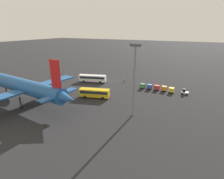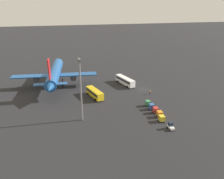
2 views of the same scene
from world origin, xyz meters
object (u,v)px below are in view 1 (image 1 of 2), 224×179
(cargo_cart_red, at_px, (157,87))
(airplane, at_px, (25,87))
(shuttle_bus_far, at_px, (94,93))
(cargo_cart_green, at_px, (143,86))
(cargo_cart_yellow, at_px, (171,90))
(cargo_cart_orange, at_px, (164,88))
(shuttle_bus_near, at_px, (93,78))
(cargo_cart_blue, at_px, (150,87))
(baggage_tug, at_px, (185,92))
(worker_person, at_px, (124,80))

(cargo_cart_red, bearing_deg, airplane, 43.48)
(shuttle_bus_far, distance_m, cargo_cart_green, 21.38)
(shuttle_bus_far, xyz_separation_m, cargo_cart_yellow, (-23.90, -17.30, -0.73))
(shuttle_bus_far, relative_size, cargo_cart_orange, 5.29)
(cargo_cart_orange, xyz_separation_m, cargo_cart_red, (2.88, 0.12, 0.00))
(cargo_cart_orange, height_order, cargo_cart_red, same)
(airplane, relative_size, cargo_cart_green, 20.60)
(shuttle_bus_near, distance_m, cargo_cart_green, 23.40)
(cargo_cart_green, bearing_deg, cargo_cart_red, -175.69)
(cargo_cart_yellow, bearing_deg, airplane, 38.63)
(airplane, distance_m, cargo_cart_yellow, 51.69)
(shuttle_bus_near, height_order, cargo_cart_blue, shuttle_bus_near)
(cargo_cart_green, bearing_deg, cargo_cart_blue, -175.74)
(baggage_tug, bearing_deg, cargo_cart_yellow, 7.61)
(worker_person, xyz_separation_m, cargo_cart_orange, (-18.88, 4.67, 0.32))
(airplane, bearing_deg, worker_person, -110.46)
(cargo_cart_red, distance_m, cargo_cart_green, 5.77)
(shuttle_bus_near, xyz_separation_m, baggage_tug, (-39.56, -2.10, -1.06))
(airplane, xyz_separation_m, cargo_cart_yellow, (-40.20, -32.13, -4.85))
(shuttle_bus_near, bearing_deg, cargo_cart_blue, 167.45)
(shuttle_bus_near, distance_m, worker_person, 14.78)
(baggage_tug, distance_m, worker_person, 26.88)
(cargo_cart_blue, relative_size, cargo_cart_green, 1.00)
(shuttle_bus_near, xyz_separation_m, cargo_cart_green, (-23.34, -1.54, -0.81))
(baggage_tug, xyz_separation_m, cargo_cart_orange, (7.59, 0.00, 0.25))
(baggage_tug, distance_m, cargo_cart_yellow, 4.77)
(shuttle_bus_far, bearing_deg, cargo_cart_green, -141.97)
(baggage_tug, height_order, cargo_cart_blue, baggage_tug)
(airplane, relative_size, baggage_tug, 17.73)
(cargo_cart_red, relative_size, cargo_cart_green, 1.00)
(shuttle_bus_far, bearing_deg, worker_person, -111.93)
(baggage_tug, relative_size, cargo_cart_orange, 1.16)
(shuttle_bus_near, distance_m, cargo_cart_yellow, 34.88)
(shuttle_bus_near, distance_m, cargo_cart_orange, 32.05)
(airplane, distance_m, shuttle_bus_near, 31.42)
(cargo_cart_yellow, height_order, cargo_cart_orange, same)
(baggage_tug, bearing_deg, shuttle_bus_near, 2.64)
(worker_person, distance_m, cargo_cart_blue, 14.05)
(baggage_tug, height_order, worker_person, baggage_tug)
(shuttle_bus_far, distance_m, cargo_cart_yellow, 29.51)
(airplane, distance_m, baggage_tug, 55.85)
(cargo_cart_yellow, xyz_separation_m, cargo_cart_orange, (2.88, -0.66, 0.00))
(shuttle_bus_near, xyz_separation_m, shuttle_bus_far, (-10.95, 15.86, -0.08))
(cargo_cart_yellow, bearing_deg, cargo_cart_green, -0.53)
(airplane, relative_size, cargo_cart_yellow, 20.60)
(baggage_tug, height_order, cargo_cart_red, baggage_tug)
(airplane, distance_m, shuttle_bus_far, 22.42)
(worker_person, relative_size, cargo_cart_orange, 0.84)
(cargo_cart_yellow, bearing_deg, cargo_cart_orange, -12.97)
(shuttle_bus_far, distance_m, worker_person, 22.76)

